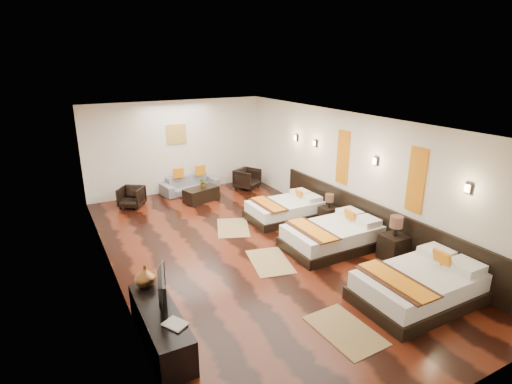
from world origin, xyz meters
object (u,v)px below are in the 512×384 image
bed_mid (333,236)px  tv_console (161,327)px  armchair_right (247,179)px  bed_far (285,209)px  nightstand_b (329,214)px  book (169,329)px  bed_near (420,286)px  armchair_left (132,197)px  figurine (145,276)px  sofa (190,184)px  coffee_table (201,194)px  tv (158,289)px  nightstand_a (394,244)px  table_plant (203,182)px

bed_mid → tv_console: size_ratio=1.16×
armchair_right → bed_far: bearing=-125.4°
nightstand_b → book: 5.75m
bed_far → bed_near: bearing=-90.0°
bed_far → armchair_left: bearing=140.1°
nightstand_b → figurine: bearing=-161.1°
bed_far → nightstand_b: nightstand_b is taller
tv_console → sofa: tv_console is taller
sofa → armchair_left: armchair_left is taller
bed_near → coffee_table: (-1.44, 6.59, -0.08)m
tv → armchair_left: tv is taller
nightstand_a → tv_console: (-4.95, -0.30, -0.06)m
nightstand_a → bed_mid: bearing=125.9°
coffee_table → tv: bearing=-116.5°
coffee_table → sofa: bearing=90.0°
armchair_right → coffee_table: size_ratio=0.70×
bed_far → book: bearing=-138.2°
bed_near → table_plant: (-1.34, 6.65, 0.26)m
sofa → table_plant: table_plant is taller
sofa → figurine: bearing=-123.7°
nightstand_a → book: 5.01m
tv_console → tv: (0.05, 0.17, 0.52)m
tv_console → book: size_ratio=5.70×
bed_near → bed_far: bed_near is taller
armchair_left → armchair_right: 3.63m
tv_console → book: book is taller
bed_near → sofa: 7.68m
tv_console → book: bearing=-90.0°
tv → armchair_left: 5.96m
armchair_right → nightstand_b: bearing=-112.0°
nightstand_b → table_plant: (-2.09, 3.20, 0.27)m
bed_near → sofa: bed_near is taller
tv → coffee_table: bearing=-12.3°
book → armchair_right: size_ratio=0.45×
bed_near → tv: size_ratio=2.51×
bed_far → armchair_right: size_ratio=2.71×
nightstand_a → nightstand_b: size_ratio=1.21×
tv_console → armchair_left: 6.11m
tv_console → tv: bearing=73.2°
tv_console → figurine: 0.88m
nightstand_b → armchair_right: bearing=97.1°
tv → armchair_right: size_ratio=1.23×
tv → book: bearing=-170.1°
bed_far → armchair_right: (0.31, 2.77, 0.07)m
bed_far → nightstand_a: nightstand_a is taller
bed_near → sofa: (-1.44, 7.54, -0.03)m
book → table_plant: size_ratio=1.09×
bed_mid → armchair_left: (-3.33, 4.71, 0.02)m
tv → nightstand_a: bearing=-74.1°
nightstand_b → figurine: figurine is taller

